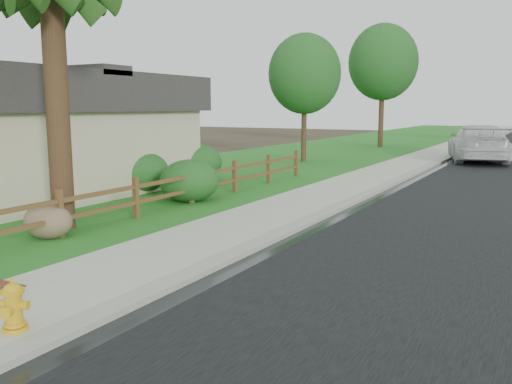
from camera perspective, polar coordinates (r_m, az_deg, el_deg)
The scene contains 16 objects.
ground at distance 8.10m, azimuth -17.79°, elevation -12.05°, with size 120.00×120.00×0.00m, color #372C1E.
curb at distance 40.54m, azimuth 21.70°, elevation 4.41°, with size 0.40×90.00×0.12m, color gray.
wet_gutter at distance 40.50m, azimuth 22.19°, elevation 4.32°, with size 0.50×90.00×0.00m, color black.
sidewalk at distance 40.72m, azimuth 19.88°, elevation 4.51°, with size 2.20×90.00×0.10m, color #A39F8E.
grass_strip at distance 41.07m, azimuth 17.26°, elevation 4.65°, with size 1.60×90.00×0.06m, color #205B1A.
lawn_near at distance 42.44m, azimuth 10.36°, elevation 5.02°, with size 9.00×90.00×0.04m, color #205B1A.
ranch_fence at distance 14.90m, azimuth -9.48°, elevation 0.25°, with size 0.12×16.92×1.10m.
house at distance 20.56m, azimuth -24.96°, elevation 6.01°, with size 10.60×9.60×4.05m.
fire_hydrant at distance 7.44m, azimuth -24.17°, elevation -11.00°, with size 0.43×0.35×0.66m.
white_suv at distance 30.62m, azimuth 22.34°, elevation 4.80°, with size 2.66×6.55×1.90m, color silver.
boulder at distance 12.56m, azimuth -21.05°, elevation -2.90°, with size 1.17×0.88×0.78m, color brown.
shrub_b at distance 18.41m, azimuth -12.29°, elevation 2.11°, with size 2.03×2.03×1.42m, color #1D4619.
shrub_c at distance 16.34m, azimuth -7.04°, elevation 1.16°, with size 1.78×1.78×1.29m, color #1D4619.
shrub_d at distance 20.88m, azimuth -6.54°, elevation 3.10°, with size 2.14×2.14×1.46m, color #1D4619.
tree_near_left at distance 27.97m, azimuth 5.14°, elevation 12.26°, with size 3.66×3.66×6.49m.
tree_mid_left at distance 39.18m, azimuth 13.23°, elevation 13.14°, with size 4.74×4.74×8.47m.
Camera 1 is at (5.61, -5.10, 2.85)m, focal length 38.00 mm.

